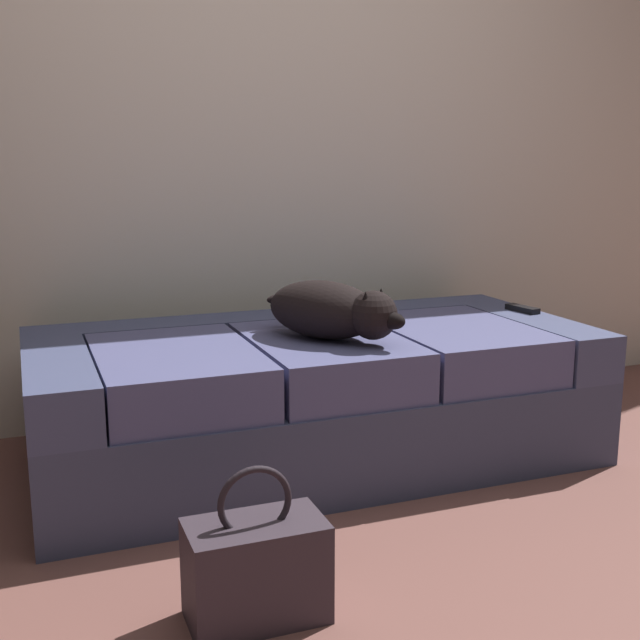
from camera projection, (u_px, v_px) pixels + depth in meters
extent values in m
plane|color=brown|center=(479.00, 618.00, 1.85)|extent=(10.00, 10.00, 0.00)
cube|color=silver|center=(256.00, 72.00, 3.17)|extent=(6.40, 0.10, 2.80)
cube|color=#3D4361|center=(315.00, 417.00, 2.82)|extent=(1.93, 0.91, 0.30)
cube|color=#434A6E|center=(57.00, 378.00, 2.47)|extent=(0.20, 0.91, 0.17)
cube|color=#434A6E|center=(522.00, 335.00, 3.07)|extent=(0.20, 0.91, 0.17)
cube|color=#434A6E|center=(283.00, 334.00, 3.09)|extent=(1.53, 0.20, 0.17)
cube|color=#4F517E|center=(176.00, 375.00, 2.50)|extent=(0.49, 0.69, 0.17)
cube|color=#4F517E|center=(325.00, 361.00, 2.68)|extent=(0.49, 0.69, 0.17)
cube|color=#4F517E|center=(456.00, 348.00, 2.86)|extent=(0.49, 0.69, 0.17)
ellipsoid|color=black|center=(323.00, 309.00, 2.64)|extent=(0.42, 0.49, 0.19)
sphere|color=black|center=(373.00, 315.00, 2.52)|extent=(0.16, 0.16, 0.16)
ellipsoid|color=black|center=(392.00, 321.00, 2.48)|extent=(0.10, 0.11, 0.06)
cone|color=black|center=(381.00, 295.00, 2.54)|extent=(0.04, 0.04, 0.05)
cone|color=black|center=(366.00, 299.00, 2.47)|extent=(0.04, 0.04, 0.05)
ellipsoid|color=black|center=(289.00, 299.00, 2.79)|extent=(0.17, 0.05, 0.05)
cube|color=black|center=(522.00, 309.00, 3.11)|extent=(0.07, 0.16, 0.02)
cube|color=#362B35|center=(256.00, 571.00, 1.83)|extent=(0.32, 0.18, 0.24)
torus|color=black|center=(255.00, 502.00, 1.79)|extent=(0.18, 0.02, 0.18)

